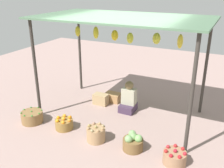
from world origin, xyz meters
TOP-DOWN VIEW (x-y plane):
  - ground_plane at (0.00, 0.00)m, footprint 14.00×14.00m
  - market_stall_structure at (0.00, 0.01)m, footprint 3.77×2.15m
  - vendor_person at (0.11, 0.22)m, footprint 0.36×0.44m
  - basket_green_chilies at (-1.66, -1.28)m, footprint 0.49×0.49m
  - basket_oranges at (-0.83, -1.20)m, footprint 0.39×0.39m
  - basket_potatoes at (0.03, -1.29)m, footprint 0.38×0.38m
  - basket_cabbages at (0.81, -1.24)m, footprint 0.39×0.39m
  - basket_red_apples at (1.62, -1.30)m, footprint 0.41×0.41m
  - wooden_crate_near_vendor at (-0.69, 0.24)m, footprint 0.38×0.25m
  - wooden_crate_stacked_rear at (-0.49, 0.54)m, footprint 0.42×0.31m

SIDE VIEW (x-z plane):
  - ground_plane at x=0.00m, z-range 0.00..0.00m
  - wooden_crate_stacked_rear at x=-0.49m, z-range 0.00..0.22m
  - basket_oranges at x=-0.83m, z-range -0.02..0.26m
  - basket_red_apples at x=1.62m, z-range -0.02..0.27m
  - basket_green_chilies at x=-1.66m, z-range -0.02..0.27m
  - wooden_crate_near_vendor at x=-0.69m, z-range 0.00..0.28m
  - basket_potatoes at x=0.03m, z-range -0.02..0.33m
  - basket_cabbages at x=0.81m, z-range -0.02..0.34m
  - vendor_person at x=0.11m, z-range -0.09..0.69m
  - market_stall_structure at x=0.00m, z-range 0.98..3.31m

